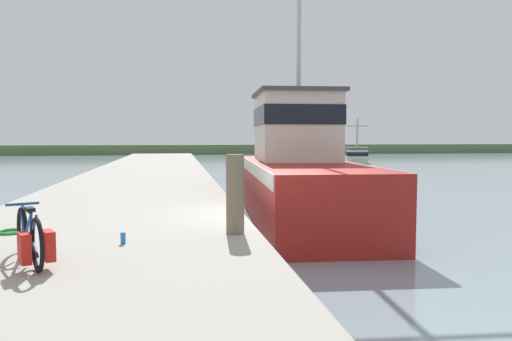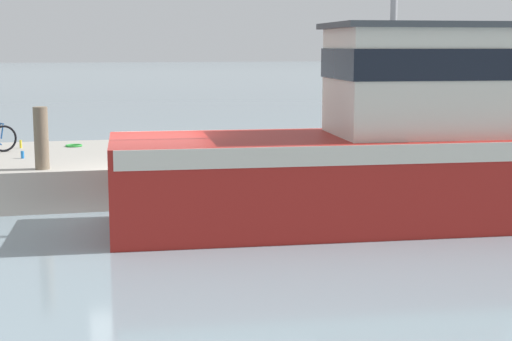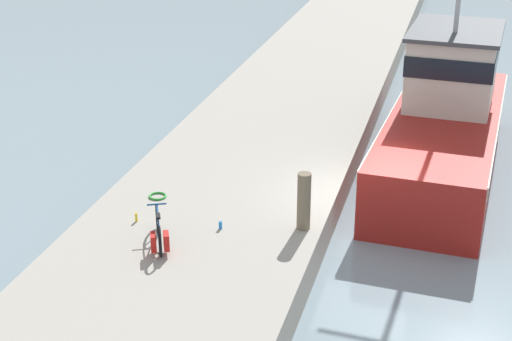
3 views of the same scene
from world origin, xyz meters
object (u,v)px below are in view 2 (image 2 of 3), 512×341
object	(u,v)px
fishing_boat_main	(385,150)
water_bottle_on_curb	(21,144)
water_bottle_by_bike	(23,155)
mooring_post	(41,138)

from	to	relation	value
fishing_boat_main	water_bottle_on_curb	world-z (taller)	fishing_boat_main
fishing_boat_main	water_bottle_by_bike	xyz separation A→B (m)	(-4.71, -7.48, -0.51)
fishing_boat_main	mooring_post	xyz separation A→B (m)	(-2.86, -6.94, 0.10)
mooring_post	water_bottle_by_bike	world-z (taller)	mooring_post
fishing_boat_main	water_bottle_by_bike	world-z (taller)	fishing_boat_main
fishing_boat_main	water_bottle_by_bike	bearing A→B (deg)	-118.65
water_bottle_by_bike	water_bottle_on_curb	xyz separation A→B (m)	(-2.03, -0.17, 0.02)
fishing_boat_main	mooring_post	world-z (taller)	fishing_boat_main
fishing_boat_main	water_bottle_by_bike	distance (m)	8.85
water_bottle_by_bike	water_bottle_on_curb	bearing A→B (deg)	-175.23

